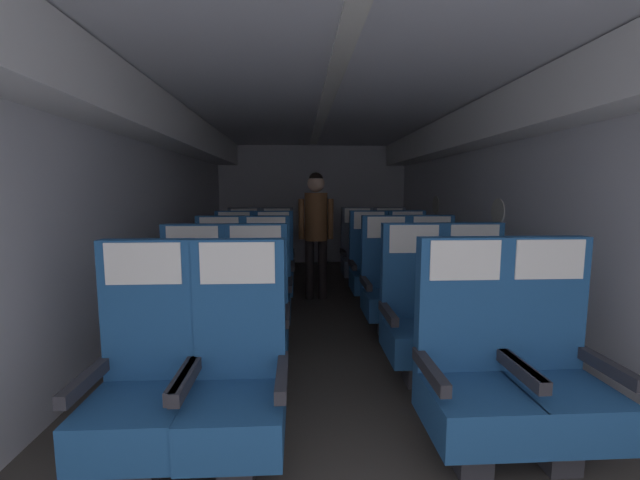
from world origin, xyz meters
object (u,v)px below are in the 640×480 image
(seat_b_left_window, at_px, (192,321))
(seat_b_right_aisle, at_px, (477,315))
(seat_d_left_window, at_px, (234,269))
(seat_c_left_window, at_px, (219,288))
(seat_d_right_aisle, at_px, (408,267))
(seat_e_left_window, at_px, (244,256))
(seat_a_left_aisle, at_px, (238,380))
(seat_d_left_aisle, at_px, (274,269))
(flight_attendant, at_px, (316,222))
(seat_b_left_aisle, at_px, (256,319))
(seat_e_left_aisle, at_px, (277,256))
(seat_e_right_window, at_px, (358,255))
(seat_d_right_window, at_px, (370,268))
(seat_c_left_aisle, at_px, (266,288))
(seat_c_right_window, at_px, (387,286))
(seat_c_right_aisle, at_px, (433,286))
(seat_a_left_window, at_px, (142,382))
(seat_a_right_window, at_px, (468,373))
(seat_b_right_window, at_px, (415,317))
(seat_e_right_aisle, at_px, (390,255))
(seat_a_right_aisle, at_px, (553,371))

(seat_b_left_window, relative_size, seat_b_right_aisle, 1.00)
(seat_d_left_window, bearing_deg, seat_c_left_window, -89.63)
(seat_d_right_aisle, height_order, seat_e_left_window, same)
(seat_a_left_aisle, relative_size, seat_d_left_window, 1.00)
(seat_d_left_aisle, distance_m, flight_attendant, 0.81)
(seat_c_left_window, bearing_deg, flight_attendant, 53.44)
(seat_b_left_aisle, distance_m, seat_d_right_aisle, 2.40)
(seat_e_left_aisle, bearing_deg, seat_e_right_window, -0.24)
(seat_d_right_window, bearing_deg, seat_b_left_window, -130.59)
(seat_c_left_aisle, height_order, seat_c_right_window, same)
(seat_c_left_aisle, distance_m, seat_d_right_aisle, 1.82)
(seat_e_right_window, bearing_deg, seat_d_right_aisle, -63.24)
(seat_b_right_aisle, distance_m, seat_c_right_aisle, 0.91)
(seat_d_right_aisle, bearing_deg, flight_attendant, 160.22)
(seat_c_right_window, xyz_separation_m, seat_e_left_aisle, (-1.12, 1.82, 0.00))
(seat_c_right_window, bearing_deg, seat_b_left_window, -149.61)
(seat_a_left_window, distance_m, flight_attendant, 3.27)
(seat_a_right_window, height_order, seat_d_right_window, same)
(seat_d_right_window, bearing_deg, seat_e_right_window, 90.23)
(seat_c_right_aisle, bearing_deg, seat_e_left_window, 137.98)
(seat_a_left_window, height_order, seat_b_left_aisle, same)
(seat_b_left_aisle, height_order, seat_c_right_window, same)
(seat_b_right_window, xyz_separation_m, seat_d_left_aisle, (-1.11, 1.81, 0.00))
(seat_b_left_window, distance_m, seat_d_right_window, 2.39)
(seat_e_left_window, bearing_deg, seat_e_right_aisle, -0.37)
(seat_b_right_window, xyz_separation_m, flight_attendant, (-0.61, 2.20, 0.50))
(seat_a_right_aisle, relative_size, seat_e_left_window, 1.00)
(flight_attendant, bearing_deg, seat_b_right_window, -66.65)
(seat_a_left_aisle, xyz_separation_m, seat_a_right_aisle, (1.55, 0.02, 0.00))
(seat_d_left_window, xyz_separation_m, seat_e_left_window, (-0.01, 0.90, 0.00))
(seat_c_right_window, xyz_separation_m, seat_d_right_window, (-0.00, 0.90, 0.00))
(seat_b_left_aisle, height_order, seat_e_right_window, same)
(seat_e_left_window, distance_m, seat_e_left_aisle, 0.45)
(seat_d_right_window, bearing_deg, seat_e_right_aisle, 63.49)
(seat_d_left_aisle, xyz_separation_m, seat_e_right_aisle, (1.55, 0.90, 0.00))
(seat_c_right_window, bearing_deg, seat_c_left_aisle, -179.69)
(seat_d_left_window, height_order, seat_e_left_aisle, same)
(seat_b_right_window, bearing_deg, flight_attendant, 105.45)
(seat_e_left_window, bearing_deg, seat_e_left_aisle, 0.52)
(seat_a_left_aisle, bearing_deg, seat_e_right_aisle, 66.63)
(seat_e_right_aisle, bearing_deg, seat_b_left_window, -126.44)
(seat_a_left_window, relative_size, seat_d_right_aisle, 1.00)
(seat_b_left_window, xyz_separation_m, seat_c_right_window, (1.56, 0.91, 0.00))
(seat_e_left_window, xyz_separation_m, seat_e_right_aisle, (2.01, -0.01, 0.00))
(seat_a_right_window, relative_size, seat_b_right_aisle, 1.00)
(seat_b_left_window, xyz_separation_m, seat_b_right_aisle, (2.00, 0.01, 0.00))
(seat_b_left_window, xyz_separation_m, seat_d_left_aisle, (0.45, 1.81, 0.00))
(seat_d_right_aisle, bearing_deg, seat_b_right_window, -103.91)
(seat_b_right_window, bearing_deg, seat_c_left_window, 149.24)
(seat_b_left_window, bearing_deg, seat_c_left_window, 89.71)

